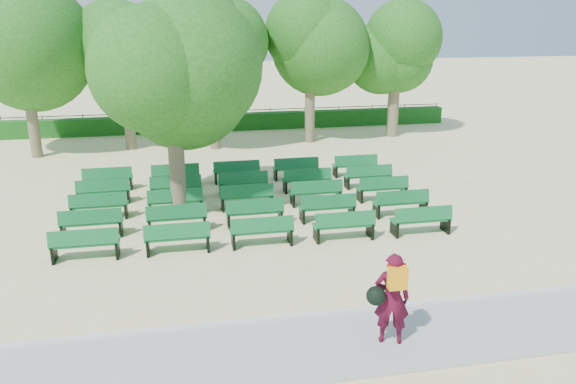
# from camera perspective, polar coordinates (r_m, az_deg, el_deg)

# --- Properties ---
(ground) EXTENTS (120.00, 120.00, 0.00)m
(ground) POSITION_cam_1_polar(r_m,az_deg,el_deg) (17.67, -3.64, -2.61)
(ground) COLOR beige
(paving) EXTENTS (30.00, 2.20, 0.06)m
(paving) POSITION_cam_1_polar(r_m,az_deg,el_deg) (11.11, 1.77, -15.59)
(paving) COLOR #A6A6A2
(paving) RESTS_ON ground
(curb) EXTENTS (30.00, 0.12, 0.10)m
(curb) POSITION_cam_1_polar(r_m,az_deg,el_deg) (12.05, 0.51, -12.57)
(curb) COLOR silver
(curb) RESTS_ON ground
(hedge) EXTENTS (26.00, 0.70, 0.90)m
(hedge) POSITION_cam_1_polar(r_m,az_deg,el_deg) (31.03, -7.21, 7.03)
(hedge) COLOR #175617
(hedge) RESTS_ON ground
(fence) EXTENTS (26.00, 0.10, 1.02)m
(fence) POSITION_cam_1_polar(r_m,az_deg,el_deg) (31.51, -7.23, 6.36)
(fence) COLOR black
(fence) RESTS_ON ground
(tree_line) EXTENTS (21.80, 6.80, 7.04)m
(tree_line) POSITION_cam_1_polar(r_m,az_deg,el_deg) (27.22, -6.52, 4.59)
(tree_line) COLOR #25661B
(tree_line) RESTS_ON ground
(bench_array) EXTENTS (1.74, 0.54, 1.09)m
(bench_array) POSITION_cam_1_polar(r_m,az_deg,el_deg) (18.45, -4.15, -1.44)
(bench_array) COLOR #11632F
(bench_array) RESTS_ON ground
(tree_among) EXTENTS (4.39, 4.39, 6.27)m
(tree_among) POSITION_cam_1_polar(r_m,az_deg,el_deg) (17.29, -11.75, 11.19)
(tree_among) COLOR brown
(tree_among) RESTS_ON ground
(person) EXTENTS (0.92, 0.62, 1.84)m
(person) POSITION_cam_1_polar(r_m,az_deg,el_deg) (10.94, 10.40, -10.49)
(person) COLOR #44091D
(person) RESTS_ON ground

